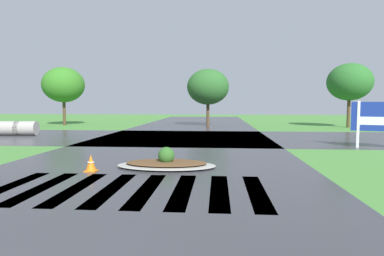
# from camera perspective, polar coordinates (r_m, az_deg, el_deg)

# --- Properties ---
(asphalt_roadway) EXTENTS (10.71, 80.00, 0.01)m
(asphalt_roadway) POSITION_cam_1_polar(r_m,az_deg,el_deg) (12.59, -5.61, -5.46)
(asphalt_roadway) COLOR #35353A
(asphalt_roadway) RESTS_ON ground
(asphalt_cross_road) EXTENTS (90.00, 9.64, 0.01)m
(asphalt_cross_road) POSITION_cam_1_polar(r_m,az_deg,el_deg) (20.51, -1.63, -1.64)
(asphalt_cross_road) COLOR #35353A
(asphalt_cross_road) RESTS_ON ground
(crosswalk_stripes) EXTENTS (6.75, 3.30, 0.01)m
(crosswalk_stripes) POSITION_cam_1_polar(r_m,az_deg,el_deg) (8.42, -10.95, -10.45)
(crosswalk_stripes) COLOR white
(crosswalk_stripes) RESTS_ON ground
(median_island) EXTENTS (3.33, 1.79, 0.68)m
(median_island) POSITION_cam_1_polar(r_m,az_deg,el_deg) (11.04, -4.51, -6.15)
(median_island) COLOR #9E9B93
(median_island) RESTS_ON ground
(drainage_pipe_stack) EXTENTS (2.52, 1.14, 0.95)m
(drainage_pipe_stack) POSITION_cam_1_polar(r_m,az_deg,el_deg) (24.75, -28.14, -0.03)
(drainage_pipe_stack) COLOR #9E9B93
(drainage_pipe_stack) RESTS_ON ground
(traffic_cone) EXTENTS (0.36, 0.36, 0.53)m
(traffic_cone) POSITION_cam_1_polar(r_m,az_deg,el_deg) (10.81, -17.28, -5.94)
(traffic_cone) COLOR orange
(traffic_cone) RESTS_ON ground
(background_treeline) EXTENTS (42.28, 4.62, 5.65)m
(background_treeline) POSITION_cam_1_polar(r_m,az_deg,el_deg) (30.92, -6.98, 7.47)
(background_treeline) COLOR #4C3823
(background_treeline) RESTS_ON ground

